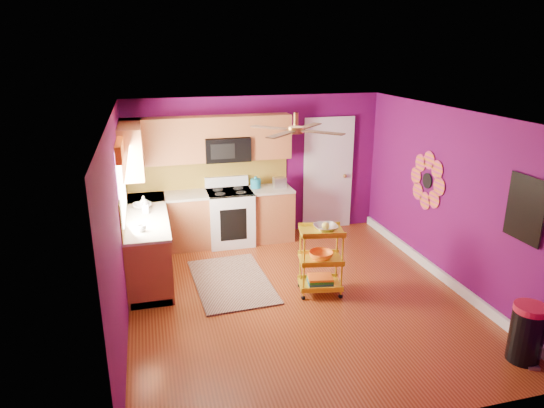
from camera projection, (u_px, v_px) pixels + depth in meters
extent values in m
plane|color=maroon|center=(298.00, 297.00, 6.68)|extent=(5.00, 5.00, 0.00)
cube|color=#580A4F|center=(256.00, 167.00, 8.60)|extent=(4.50, 0.04, 2.50)
cube|color=#580A4F|center=(391.00, 306.00, 4.00)|extent=(4.50, 0.04, 2.50)
cube|color=#580A4F|center=(119.00, 227.00, 5.76)|extent=(0.04, 5.00, 2.50)
cube|color=#580A4F|center=(451.00, 198.00, 6.84)|extent=(0.04, 5.00, 2.50)
cube|color=silver|center=(301.00, 115.00, 5.91)|extent=(4.50, 5.00, 0.04)
cube|color=white|center=(440.00, 274.00, 7.20)|extent=(0.05, 4.90, 0.14)
cube|color=brown|center=(148.00, 244.00, 7.32)|extent=(0.60, 2.30, 0.90)
cube|color=brown|center=(213.00, 219.00, 8.36)|extent=(2.80, 0.60, 0.90)
cube|color=beige|center=(146.00, 215.00, 7.17)|extent=(0.63, 2.30, 0.04)
cube|color=beige|center=(212.00, 193.00, 8.22)|extent=(2.80, 0.63, 0.04)
cube|color=black|center=(150.00, 268.00, 7.44)|extent=(0.54, 2.30, 0.10)
cube|color=black|center=(214.00, 241.00, 8.49)|extent=(2.80, 0.54, 0.10)
cube|color=white|center=(230.00, 218.00, 8.41)|extent=(0.76, 0.66, 0.92)
cube|color=black|center=(229.00, 192.00, 8.26)|extent=(0.76, 0.62, 0.03)
cube|color=white|center=(226.00, 182.00, 8.48)|extent=(0.76, 0.06, 0.18)
cube|color=black|center=(234.00, 225.00, 8.11)|extent=(0.45, 0.02, 0.55)
cube|color=brown|center=(163.00, 141.00, 7.89)|extent=(1.32, 0.33, 0.75)
cube|color=brown|center=(269.00, 136.00, 8.31)|extent=(0.72, 0.33, 0.75)
cube|color=brown|center=(226.00, 126.00, 8.07)|extent=(0.76, 0.33, 0.34)
cube|color=brown|center=(131.00, 148.00, 7.32)|extent=(0.33, 1.30, 0.75)
cube|color=black|center=(227.00, 149.00, 8.16)|extent=(0.76, 0.38, 0.40)
cube|color=brown|center=(209.00, 173.00, 8.40)|extent=(2.80, 0.01, 0.51)
cube|color=brown|center=(124.00, 198.00, 7.02)|extent=(0.01, 2.30, 0.51)
cube|color=white|center=(121.00, 180.00, 6.63)|extent=(0.03, 1.20, 1.00)
cube|color=orange|center=(120.00, 146.00, 6.50)|extent=(0.08, 1.35, 0.22)
cube|color=white|center=(328.00, 175.00, 8.97)|extent=(0.85, 0.04, 2.05)
cube|color=white|center=(328.00, 175.00, 8.95)|extent=(0.95, 0.02, 2.15)
sphere|color=#BF8C3F|center=(345.00, 176.00, 9.00)|extent=(0.07, 0.07, 0.07)
cylinder|color=black|center=(427.00, 181.00, 7.36)|extent=(0.01, 0.24, 0.24)
cube|color=#1BADB4|center=(526.00, 209.00, 5.45)|extent=(0.03, 0.52, 0.72)
cube|color=black|center=(525.00, 209.00, 5.45)|extent=(0.01, 0.56, 0.76)
cylinder|color=#BF8C3F|center=(296.00, 119.00, 6.12)|extent=(0.06, 0.06, 0.16)
cylinder|color=#BF8C3F|center=(296.00, 130.00, 6.16)|extent=(0.20, 0.20, 0.08)
cube|color=#4C2D19|center=(309.00, 126.00, 6.48)|extent=(0.47, 0.47, 0.01)
cube|color=#4C2D19|center=(270.00, 128.00, 6.35)|extent=(0.47, 0.47, 0.01)
cube|color=#4C2D19|center=(281.00, 134.00, 5.85)|extent=(0.47, 0.47, 0.01)
cube|color=#4C2D19|center=(323.00, 133.00, 5.98)|extent=(0.47, 0.47, 0.01)
cube|color=black|center=(232.00, 281.00, 7.11)|extent=(1.13, 1.76, 0.02)
cylinder|color=yellow|center=(304.00, 267.00, 6.46)|extent=(0.03, 0.03, 0.90)
cylinder|color=yellow|center=(342.00, 266.00, 6.50)|extent=(0.03, 0.03, 0.90)
cylinder|color=yellow|center=(300.00, 256.00, 6.80)|extent=(0.03, 0.03, 0.90)
cylinder|color=yellow|center=(337.00, 255.00, 6.84)|extent=(0.03, 0.03, 0.90)
sphere|color=black|center=(303.00, 298.00, 6.60)|extent=(0.06, 0.06, 0.06)
sphere|color=black|center=(341.00, 296.00, 6.64)|extent=(0.06, 0.06, 0.06)
sphere|color=black|center=(300.00, 285.00, 6.94)|extent=(0.06, 0.06, 0.06)
sphere|color=black|center=(335.00, 284.00, 6.98)|extent=(0.06, 0.06, 0.06)
cube|color=yellow|center=(322.00, 232.00, 6.52)|extent=(0.65, 0.52, 0.03)
cube|color=yellow|center=(321.00, 260.00, 6.65)|extent=(0.65, 0.52, 0.03)
cube|color=yellow|center=(320.00, 284.00, 6.76)|extent=(0.65, 0.52, 0.03)
imported|color=beige|center=(326.00, 228.00, 6.51)|extent=(0.37, 0.37, 0.08)
sphere|color=yellow|center=(326.00, 226.00, 6.50)|extent=(0.11, 0.11, 0.11)
imported|color=orange|center=(321.00, 255.00, 6.63)|extent=(0.38, 0.38, 0.10)
cube|color=navy|center=(320.00, 282.00, 6.75)|extent=(0.38, 0.31, 0.04)
cube|color=#267233|center=(320.00, 280.00, 6.74)|extent=(0.38, 0.31, 0.04)
cube|color=orange|center=(320.00, 277.00, 6.73)|extent=(0.38, 0.31, 0.03)
cylinder|color=black|center=(526.00, 336.00, 5.26)|extent=(0.46, 0.46, 0.60)
cylinder|color=#BB1A34|center=(531.00, 309.00, 5.16)|extent=(0.35, 0.35, 0.07)
cube|color=beige|center=(534.00, 368.00, 5.19)|extent=(0.13, 0.10, 0.03)
cylinder|color=teal|center=(256.00, 183.00, 8.44)|extent=(0.18, 0.18, 0.16)
sphere|color=teal|center=(256.00, 178.00, 8.41)|extent=(0.06, 0.06, 0.06)
cube|color=beige|center=(280.00, 182.00, 8.46)|extent=(0.22, 0.15, 0.18)
imported|color=#EA3F72|center=(145.00, 207.00, 7.14)|extent=(0.09, 0.09, 0.21)
imported|color=white|center=(144.00, 202.00, 7.40)|extent=(0.15, 0.15, 0.19)
imported|color=white|center=(142.00, 206.00, 7.40)|extent=(0.28, 0.28, 0.07)
imported|color=white|center=(142.00, 228.00, 6.45)|extent=(0.12, 0.12, 0.09)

